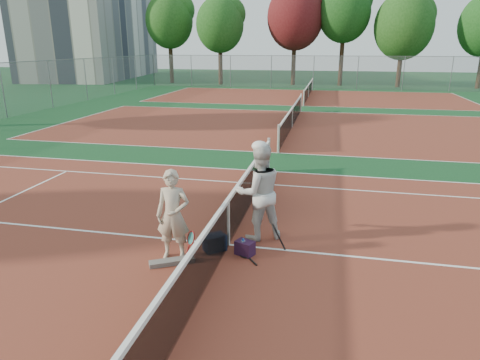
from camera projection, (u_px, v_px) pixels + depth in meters
name	position (u px, v px, depth m)	size (l,w,h in m)	color
ground	(229.00, 245.00, 8.75)	(130.00, 130.00, 0.00)	#103C1C
court_main	(229.00, 245.00, 8.75)	(23.77, 10.97, 0.01)	maroon
court_far_a	(292.00, 127.00, 21.34)	(23.77, 10.97, 0.01)	maroon
court_far_b	(308.00, 97.00, 33.93)	(23.77, 10.97, 0.01)	maroon
net_main	(228.00, 222.00, 8.60)	(0.10, 10.98, 1.02)	black
net_far_a	(292.00, 117.00, 21.19)	(0.10, 10.98, 1.02)	black
net_far_b	(309.00, 90.00, 33.78)	(0.10, 10.98, 1.02)	black
fence_back	(314.00, 72.00, 40.01)	(32.00, 0.06, 3.00)	slate
apartment_block	(92.00, 15.00, 53.14)	(10.00, 22.00, 15.00)	beige
player_a	(173.00, 215.00, 7.98)	(0.64, 0.42, 1.75)	#B6A58D
player_b	(259.00, 192.00, 8.80)	(0.99, 0.77, 2.03)	silver
racket_red	(191.00, 246.00, 8.06)	(0.22, 0.27, 0.58)	maroon
racket_black_held	(275.00, 238.00, 8.44)	(0.28, 0.27, 0.56)	black
racket_spare	(246.00, 255.00, 8.31)	(0.60, 0.27, 0.03)	black
sports_bag_navy	(215.00, 243.00, 8.48)	(0.42, 0.29, 0.33)	black
sports_bag_purple	(245.00, 248.00, 8.31)	(0.35, 0.24, 0.28)	#270F2A
net_cover_canvas	(172.00, 262.00, 7.98)	(0.84, 0.19, 0.09)	#5F5B56
water_bottle	(243.00, 248.00, 8.30)	(0.09, 0.09, 0.30)	#C9E9FF
tree_back_0	(169.00, 21.00, 44.96)	(4.95, 4.95, 9.24)	#382314
tree_back_1	(220.00, 25.00, 43.22)	(4.83, 4.83, 8.71)	#382314
tree_back_maroon	(295.00, 17.00, 42.42)	(5.58, 5.58, 9.81)	#382314
tree_back_3	(345.00, 13.00, 41.52)	(5.02, 5.02, 9.88)	#382314
tree_back_4	(404.00, 26.00, 40.25)	(5.48, 5.48, 8.85)	#382314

